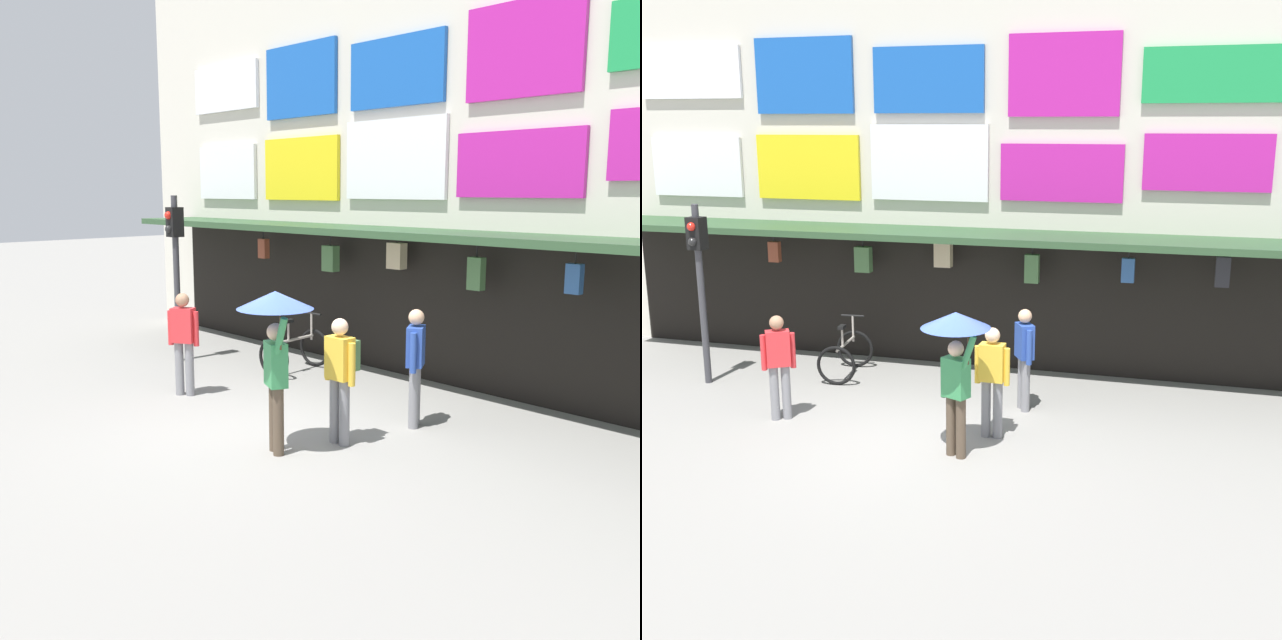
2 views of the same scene
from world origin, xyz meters
The scene contains 8 objects.
ground_plane centered at (0.00, 0.00, 0.00)m, with size 80.00×80.00×0.00m, color gray.
shopfront centered at (0.00, 4.57, 3.96)m, with size 18.00×2.60×8.00m.
traffic_light_near centered at (-4.68, 1.60, 2.14)m, with size 0.29×0.33×3.20m.
bicycle_parked centered at (-2.45, 2.67, 0.39)m, with size 0.84×1.23×1.05m.
pedestrian_in_black centered at (-2.52, 0.35, 0.95)m, with size 0.46×0.38×1.68m.
pedestrian_in_green centered at (1.06, 1.82, 0.95)m, with size 0.37×0.47×1.68m.
pedestrian_with_umbrella centered at (0.53, -0.27, 1.64)m, with size 0.96×0.96×2.08m.
pedestrian_in_white centered at (0.84, 0.57, 0.98)m, with size 0.53×0.36×1.68m.
Camera 2 is at (3.48, -10.20, 4.55)m, focal length 44.56 mm.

